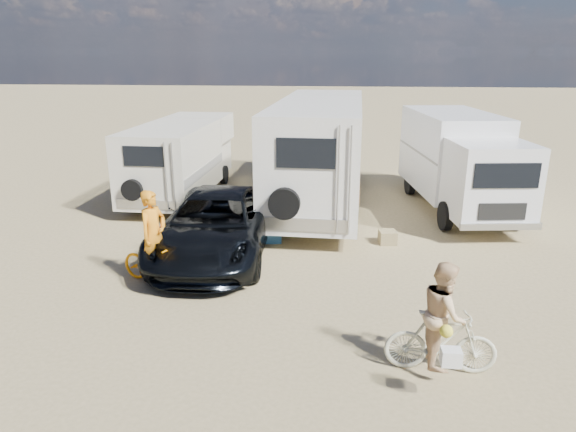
# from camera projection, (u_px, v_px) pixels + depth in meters

# --- Properties ---
(ground) EXTENTS (140.00, 140.00, 0.00)m
(ground) POSITION_uv_depth(u_px,v_px,m) (322.00, 298.00, 10.74)
(ground) COLOR tan
(ground) RESTS_ON ground
(rv_main) EXTENTS (2.95, 9.35, 3.43)m
(rv_main) POSITION_uv_depth(u_px,v_px,m) (320.00, 153.00, 16.94)
(rv_main) COLOR white
(rv_main) RESTS_ON ground
(rv_left) EXTENTS (2.41, 6.51, 2.59)m
(rv_left) POSITION_uv_depth(u_px,v_px,m) (182.00, 160.00, 17.99)
(rv_left) COLOR beige
(rv_left) RESTS_ON ground
(box_truck) EXTENTS (3.08, 6.82, 3.03)m
(box_truck) POSITION_uv_depth(u_px,v_px,m) (460.00, 164.00, 16.32)
(box_truck) COLOR silver
(box_truck) RESTS_ON ground
(dark_suv) EXTENTS (2.69, 5.67, 1.56)m
(dark_suv) POSITION_uv_depth(u_px,v_px,m) (217.00, 224.00, 12.88)
(dark_suv) COLOR black
(dark_suv) RESTS_ON ground
(bike_man) EXTENTS (1.92, 1.26, 0.95)m
(bike_man) POSITION_uv_depth(u_px,v_px,m) (156.00, 263.00, 11.29)
(bike_man) COLOR orange
(bike_man) RESTS_ON ground
(bike_woman) EXTENTS (1.77, 0.57, 1.05)m
(bike_woman) POSITION_uv_depth(u_px,v_px,m) (441.00, 342.00, 8.14)
(bike_woman) COLOR beige
(bike_woman) RESTS_ON ground
(rider_man) EXTENTS (0.70, 0.83, 1.95)m
(rider_man) POSITION_uv_depth(u_px,v_px,m) (154.00, 242.00, 11.14)
(rider_man) COLOR orange
(rider_man) RESTS_ON ground
(rider_woman) EXTENTS (0.68, 0.85, 1.70)m
(rider_woman) POSITION_uv_depth(u_px,v_px,m) (443.00, 324.00, 8.04)
(rider_woman) COLOR #D7B081
(rider_woman) RESTS_ON ground
(bike_parked) EXTENTS (1.86, 1.32, 0.93)m
(bike_parked) POSITION_uv_depth(u_px,v_px,m) (475.00, 208.00, 15.31)
(bike_parked) COLOR #282A28
(bike_parked) RESTS_ON ground
(cooler) EXTENTS (0.64, 0.51, 0.47)m
(cooler) POSITION_uv_depth(u_px,v_px,m) (270.00, 233.00, 13.89)
(cooler) COLOR #285D91
(cooler) RESTS_ON ground
(crate) EXTENTS (0.50, 0.50, 0.35)m
(crate) POSITION_uv_depth(u_px,v_px,m) (388.00, 237.00, 13.77)
(crate) COLOR olive
(crate) RESTS_ON ground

